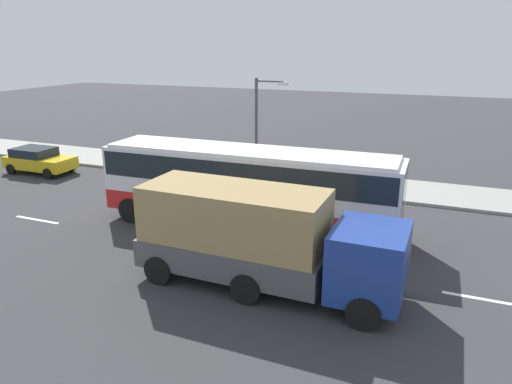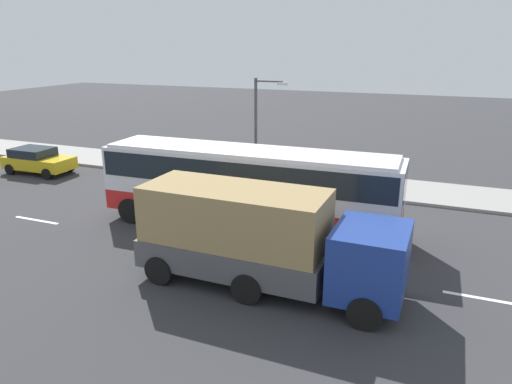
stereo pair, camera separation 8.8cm
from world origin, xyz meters
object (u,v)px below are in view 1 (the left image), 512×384
(coach_bus, at_px, (247,180))
(pedestrian_near_curb, at_px, (376,167))
(street_lamp, at_px, (260,123))
(cargo_truck, at_px, (260,237))
(car_yellow_taxi, at_px, (39,160))

(coach_bus, height_order, pedestrian_near_curb, coach_bus)
(street_lamp, bearing_deg, cargo_truck, -68.24)
(cargo_truck, relative_size, street_lamp, 1.50)
(car_yellow_taxi, bearing_deg, coach_bus, -13.51)
(pedestrian_near_curb, relative_size, street_lamp, 0.30)
(pedestrian_near_curb, height_order, street_lamp, street_lamp)
(cargo_truck, bearing_deg, pedestrian_near_curb, 82.73)
(pedestrian_near_curb, bearing_deg, coach_bus, 41.44)
(pedestrian_near_curb, xyz_separation_m, street_lamp, (-5.93, -1.90, 2.32))
(street_lamp, bearing_deg, pedestrian_near_curb, 17.75)
(coach_bus, distance_m, car_yellow_taxi, 15.53)
(car_yellow_taxi, bearing_deg, street_lamp, 10.56)
(cargo_truck, xyz_separation_m, car_yellow_taxi, (-17.42, 7.86, -0.89))
(coach_bus, distance_m, pedestrian_near_curb, 9.00)
(coach_bus, bearing_deg, pedestrian_near_curb, 61.44)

